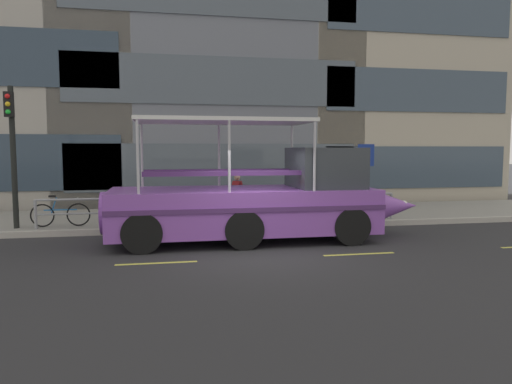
% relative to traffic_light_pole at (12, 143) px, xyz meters
% --- Properties ---
extents(ground_plane, '(120.00, 120.00, 0.00)m').
position_rel_traffic_light_pole_xyz_m(ground_plane, '(6.55, -3.67, -2.71)').
color(ground_plane, '#2B2B2D').
extents(sidewalk, '(32.00, 4.80, 0.18)m').
position_rel_traffic_light_pole_xyz_m(sidewalk, '(6.55, 1.93, -2.62)').
color(sidewalk, gray).
rests_on(sidewalk, ground_plane).
extents(curb_edge, '(32.00, 0.18, 0.18)m').
position_rel_traffic_light_pole_xyz_m(curb_edge, '(6.55, -0.56, -2.62)').
color(curb_edge, '#B2ADA3').
rests_on(curb_edge, ground_plane).
extents(lane_centreline, '(25.80, 0.12, 0.01)m').
position_rel_traffic_light_pole_xyz_m(lane_centreline, '(6.55, -4.45, -2.71)').
color(lane_centreline, '#DBD64C').
rests_on(lane_centreline, ground_plane).
extents(curb_guardrail, '(11.38, 0.09, 0.89)m').
position_rel_traffic_light_pole_xyz_m(curb_guardrail, '(6.26, -0.22, -1.93)').
color(curb_guardrail, gray).
rests_on(curb_guardrail, sidewalk).
extents(traffic_light_pole, '(0.24, 0.46, 4.18)m').
position_rel_traffic_light_pole_xyz_m(traffic_light_pole, '(0.00, 0.00, 0.00)').
color(traffic_light_pole, black).
rests_on(traffic_light_pole, sidewalk).
extents(parking_sign, '(0.60, 0.12, 2.52)m').
position_rel_traffic_light_pole_xyz_m(parking_sign, '(11.22, 0.40, -0.82)').
color(parking_sign, '#4C4F54').
rests_on(parking_sign, sidewalk).
extents(leaned_bicycle, '(1.74, 0.46, 0.96)m').
position_rel_traffic_light_pole_xyz_m(leaned_bicycle, '(1.23, 0.14, -2.16)').
color(leaned_bicycle, black).
rests_on(leaned_bicycle, sidewalk).
extents(duck_tour_boat, '(8.96, 2.60, 3.34)m').
position_rel_traffic_light_pole_xyz_m(duck_tour_boat, '(7.01, -2.24, -1.61)').
color(duck_tour_boat, purple).
rests_on(duck_tour_boat, ground_plane).
extents(pedestrian_near_bow, '(0.23, 0.48, 1.67)m').
position_rel_traffic_light_pole_xyz_m(pedestrian_near_bow, '(9.67, 0.75, -1.52)').
color(pedestrian_near_bow, '#47423D').
rests_on(pedestrian_near_bow, sidewalk).
extents(pedestrian_mid_left, '(0.32, 0.34, 1.51)m').
position_rel_traffic_light_pole_xyz_m(pedestrian_mid_left, '(6.77, 0.77, -1.62)').
color(pedestrian_mid_left, '#47423D').
rests_on(pedestrian_mid_left, sidewalk).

